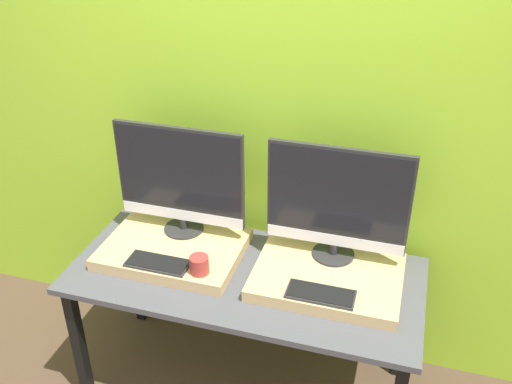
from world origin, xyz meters
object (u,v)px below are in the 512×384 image
(keyboard_left, at_px, (158,263))
(monitor_right, at_px, (337,202))
(monitor_left, at_px, (180,178))
(keyboard_right, at_px, (321,294))
(mug, at_px, (199,265))

(keyboard_left, relative_size, monitor_right, 0.46)
(monitor_left, relative_size, keyboard_left, 2.19)
(keyboard_right, bearing_deg, monitor_left, 158.24)
(keyboard_left, height_order, mug, mug)
(monitor_left, relative_size, mug, 7.43)
(monitor_right, bearing_deg, mug, -151.31)
(mug, distance_m, monitor_right, 0.67)
(keyboard_left, bearing_deg, monitor_right, 21.76)
(monitor_left, distance_m, monitor_right, 0.74)
(keyboard_left, bearing_deg, mug, 0.00)
(mug, distance_m, keyboard_right, 0.54)
(monitor_left, bearing_deg, keyboard_left, -90.00)
(keyboard_left, height_order, monitor_right, monitor_right)
(keyboard_left, bearing_deg, keyboard_right, 0.00)
(keyboard_left, bearing_deg, monitor_left, 90.00)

